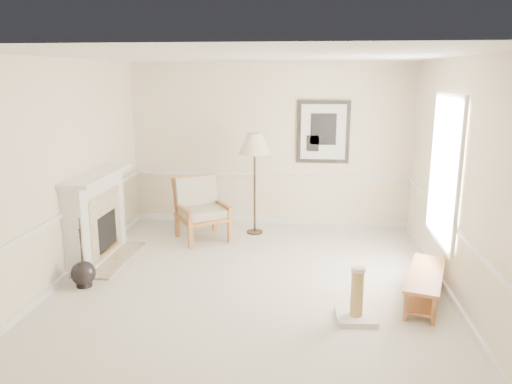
# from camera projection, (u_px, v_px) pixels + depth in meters

# --- Properties ---
(ground) EXTENTS (5.50, 5.50, 0.00)m
(ground) POSITION_uv_depth(u_px,v_px,m) (252.00, 282.00, 6.61)
(ground) COLOR silver
(ground) RESTS_ON ground
(room) EXTENTS (5.04, 5.54, 2.92)m
(room) POSITION_uv_depth(u_px,v_px,m) (263.00, 142.00, 6.23)
(room) COLOR beige
(room) RESTS_ON ground
(fireplace) EXTENTS (0.64, 1.64, 1.31)m
(fireplace) POSITION_uv_depth(u_px,v_px,m) (97.00, 218.00, 7.29)
(fireplace) COLOR white
(fireplace) RESTS_ON ground
(floor_vase) EXTENTS (0.32, 0.32, 0.93)m
(floor_vase) POSITION_uv_depth(u_px,v_px,m) (84.00, 274.00, 6.45)
(floor_vase) COLOR black
(floor_vase) RESTS_ON ground
(armchair) EXTENTS (1.09, 1.10, 1.02)m
(armchair) POSITION_uv_depth(u_px,v_px,m) (200.00, 206.00, 8.31)
(armchair) COLOR #A86636
(armchair) RESTS_ON ground
(floor_lamp) EXTENTS (0.63, 0.63, 1.73)m
(floor_lamp) POSITION_uv_depth(u_px,v_px,m) (255.00, 146.00, 8.32)
(floor_lamp) COLOR black
(floor_lamp) RESTS_ON ground
(bench) EXTENTS (0.75, 1.35, 0.37)m
(bench) POSITION_uv_depth(u_px,v_px,m) (425.00, 282.00, 6.01)
(bench) COLOR #A86636
(bench) RESTS_ON ground
(scratching_post) EXTENTS (0.47, 0.47, 0.62)m
(scratching_post) POSITION_uv_depth(u_px,v_px,m) (357.00, 303.00, 5.58)
(scratching_post) COLOR silver
(scratching_post) RESTS_ON ground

